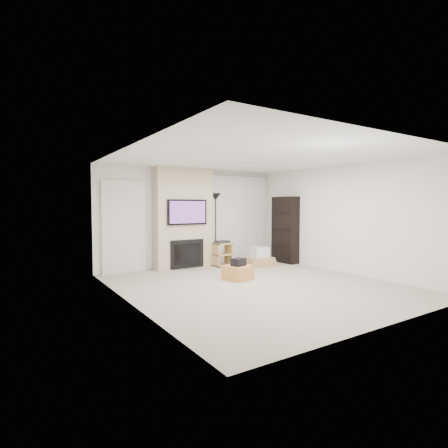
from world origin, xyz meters
TOP-DOWN VIEW (x-y plane):
  - floor at (0.00, 0.00)m, footprint 5.00×5.50m
  - ceiling at (0.00, 0.00)m, footprint 5.00×5.50m
  - wall_back at (0.00, 2.75)m, footprint 5.00×0.00m
  - wall_front at (0.00, -2.75)m, footprint 5.00×0.00m
  - wall_left at (-2.50, 0.00)m, footprint 0.00×5.50m
  - wall_right at (2.50, 0.00)m, footprint 0.00×5.50m
  - hvac_vent at (0.40, 0.80)m, footprint 0.35×0.18m
  - ottoman at (-0.02, 0.63)m, footprint 0.63×0.63m
  - black_bag at (-0.04, 0.58)m, footprint 0.33×0.29m
  - fireplace_wall at (-0.35, 2.54)m, footprint 1.50×0.47m
  - entry_door at (-1.80, 2.71)m, footprint 1.02×0.11m
  - vertical_blinds at (1.40, 2.70)m, footprint 1.98×0.10m
  - floor_lamp at (0.52, 2.41)m, footprint 0.28×0.28m
  - av_stand at (0.58, 2.18)m, footprint 0.45×0.38m
  - box_stack at (1.41, 1.69)m, footprint 0.78×0.63m
  - bookshelf at (2.34, 1.74)m, footprint 0.30×0.80m

SIDE VIEW (x-z plane):
  - floor at x=0.00m, z-range 0.00..0.00m
  - ottoman at x=-0.02m, z-range 0.00..0.30m
  - box_stack at x=1.41m, z-range -0.06..0.43m
  - av_stand at x=0.58m, z-range 0.02..0.68m
  - black_bag at x=-0.04m, z-range 0.30..0.46m
  - bookshelf at x=2.34m, z-range 0.00..1.80m
  - entry_door at x=-1.80m, z-range -0.02..2.12m
  - fireplace_wall at x=-0.35m, z-range -0.01..2.49m
  - wall_back at x=0.00m, z-range 0.00..2.50m
  - wall_front at x=0.00m, z-range 0.00..2.50m
  - wall_left at x=-2.50m, z-range 0.00..2.50m
  - wall_right at x=2.50m, z-range 0.00..2.50m
  - vertical_blinds at x=1.40m, z-range 0.09..2.46m
  - floor_lamp at x=0.52m, z-range 0.54..2.42m
  - hvac_vent at x=0.40m, z-range 2.49..2.50m
  - ceiling at x=0.00m, z-range 2.50..2.50m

